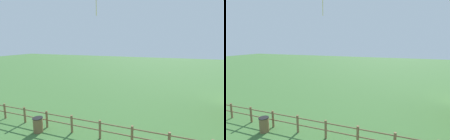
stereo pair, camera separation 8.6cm
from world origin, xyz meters
TOP-DOWN VIEW (x-y plane):
  - wooden_fence at (0.00, 5.56)m, footprint 19.35×0.14m
  - trash_bin at (-3.94, 4.87)m, footprint 0.62×0.62m

SIDE VIEW (x-z plane):
  - trash_bin at x=-3.94m, z-range 0.00..0.95m
  - wooden_fence at x=0.00m, z-range 0.07..1.20m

